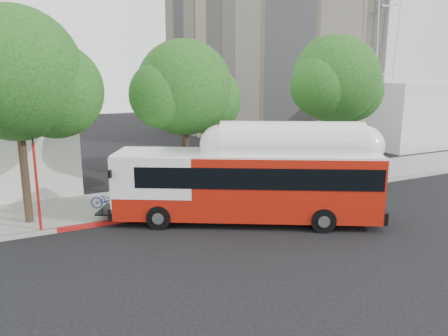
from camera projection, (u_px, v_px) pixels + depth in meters
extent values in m
plane|color=black|center=(258.00, 231.00, 19.37)|extent=(120.00, 120.00, 0.00)
cube|color=gray|center=(199.00, 194.00, 25.02)|extent=(60.00, 5.00, 0.15)
cube|color=gray|center=(219.00, 206.00, 22.76)|extent=(60.00, 0.30, 0.15)
cube|color=#A01411|center=(165.00, 214.00, 21.44)|extent=(10.00, 0.32, 0.16)
cylinder|color=#2D2116|center=(23.00, 160.00, 19.56)|extent=(0.36, 0.36, 6.08)
sphere|color=#173F12|center=(15.00, 74.00, 18.74)|extent=(5.80, 5.80, 5.80)
sphere|color=#173F12|center=(55.00, 91.00, 19.78)|extent=(4.35, 4.35, 4.35)
cylinder|color=#2D2116|center=(185.00, 151.00, 23.58)|extent=(0.36, 0.36, 5.44)
sphere|color=#173F12|center=(184.00, 87.00, 22.85)|extent=(5.00, 5.00, 5.00)
sphere|color=#173F12|center=(207.00, 100.00, 23.77)|extent=(3.75, 3.75, 3.75)
cylinder|color=#2D2116|center=(333.00, 137.00, 27.77)|extent=(0.36, 0.36, 5.76)
sphere|color=#173F12|center=(336.00, 79.00, 27.00)|extent=(5.40, 5.40, 5.40)
sphere|color=#173F12|center=(351.00, 90.00, 27.98)|extent=(4.05, 4.05, 4.05)
cube|color=silver|center=(424.00, 110.00, 45.87)|extent=(20.00, 12.00, 6.00)
cube|color=#A8180B|center=(246.00, 185.00, 20.19)|extent=(11.69, 8.21, 2.90)
cube|color=black|center=(257.00, 172.00, 20.04)|extent=(10.68, 7.67, 0.95)
cube|color=white|center=(247.00, 153.00, 19.87)|extent=(11.65, 8.14, 0.10)
cube|color=white|center=(291.00, 148.00, 19.71)|extent=(6.54, 4.91, 0.55)
cube|color=black|center=(109.00, 209.00, 20.81)|extent=(1.59, 1.96, 0.06)
imported|color=navy|center=(108.00, 200.00, 20.71)|extent=(1.37, 1.78, 0.90)
cylinder|color=red|center=(37.00, 189.00, 18.73)|extent=(0.12, 0.12, 3.98)
cube|color=black|center=(33.00, 141.00, 18.28)|extent=(0.05, 0.40, 0.25)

